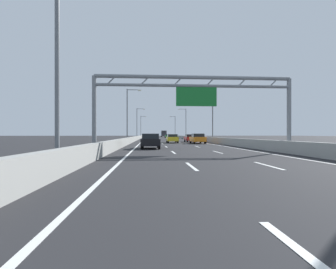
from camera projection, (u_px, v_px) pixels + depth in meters
ground_plane at (159, 138)px, 99.21m from camera, size 260.00×260.00×0.00m
lane_dash_left_0 at (324, 269)px, 2.82m from camera, size 0.16×3.00×0.01m
lane_dash_left_1 at (191, 166)px, 11.80m from camera, size 0.16×3.00×0.01m
lane_dash_left_2 at (173, 152)px, 20.78m from camera, size 0.16×3.00×0.01m
lane_dash_left_3 at (166, 147)px, 29.75m from camera, size 0.16×3.00×0.01m
lane_dash_left_4 at (162, 144)px, 38.73m from camera, size 0.16×3.00×0.01m
lane_dash_left_5 at (160, 142)px, 47.71m from camera, size 0.16×3.00×0.01m
lane_dash_left_6 at (158, 141)px, 56.69m from camera, size 0.16×3.00×0.01m
lane_dash_left_7 at (157, 140)px, 65.67m from camera, size 0.16×3.00×0.01m
lane_dash_left_8 at (156, 139)px, 74.64m from camera, size 0.16×3.00×0.01m
lane_dash_left_9 at (156, 139)px, 83.62m from camera, size 0.16×3.00×0.01m
lane_dash_left_10 at (155, 138)px, 92.60m from camera, size 0.16×3.00×0.01m
lane_dash_left_11 at (155, 138)px, 101.58m from camera, size 0.16×3.00×0.01m
lane_dash_left_12 at (154, 137)px, 110.55m from camera, size 0.16×3.00×0.01m
lane_dash_left_13 at (154, 137)px, 119.53m from camera, size 0.16×3.00×0.01m
lane_dash_left_14 at (154, 137)px, 128.51m from camera, size 0.16×3.00×0.01m
lane_dash_left_15 at (153, 137)px, 137.49m from camera, size 0.16×3.00×0.01m
lane_dash_left_16 at (153, 137)px, 146.47m from camera, size 0.16×3.00×0.01m
lane_dash_left_17 at (153, 136)px, 155.44m from camera, size 0.16×3.00×0.01m
lane_dash_right_1 at (268, 166)px, 12.05m from camera, size 0.16×3.00×0.01m
lane_dash_right_2 at (218, 152)px, 21.03m from camera, size 0.16×3.00×0.01m
lane_dash_right_3 at (197, 147)px, 30.01m from camera, size 0.16×3.00×0.01m
lane_dash_right_4 at (186, 144)px, 38.98m from camera, size 0.16×3.00×0.01m
lane_dash_right_5 at (179, 142)px, 47.96m from camera, size 0.16×3.00×0.01m
lane_dash_right_6 at (175, 141)px, 56.94m from camera, size 0.16×3.00×0.01m
lane_dash_right_7 at (171, 140)px, 65.92m from camera, size 0.16×3.00×0.01m
lane_dash_right_8 at (169, 139)px, 74.90m from camera, size 0.16×3.00×0.01m
lane_dash_right_9 at (167, 139)px, 83.87m from camera, size 0.16×3.00×0.01m
lane_dash_right_10 at (165, 138)px, 92.85m from camera, size 0.16×3.00×0.01m
lane_dash_right_11 at (164, 138)px, 101.83m from camera, size 0.16×3.00×0.01m
lane_dash_right_12 at (163, 137)px, 110.81m from camera, size 0.16×3.00×0.01m
lane_dash_right_13 at (162, 137)px, 119.78m from camera, size 0.16×3.00×0.01m
lane_dash_right_14 at (161, 137)px, 128.76m from camera, size 0.16×3.00×0.01m
lane_dash_right_15 at (160, 137)px, 137.74m from camera, size 0.16×3.00×0.01m
lane_dash_right_16 at (159, 137)px, 146.72m from camera, size 0.16×3.00×0.01m
lane_dash_right_17 at (159, 136)px, 155.70m from camera, size 0.16×3.00×0.01m
edge_line_left at (145, 138)px, 86.87m from camera, size 0.16×176.00×0.01m
edge_line_right at (176, 138)px, 87.61m from camera, size 0.16×176.00×0.01m
barrier_left at (142, 136)px, 108.70m from camera, size 0.45×220.00×0.95m
barrier_right at (175, 136)px, 109.67m from camera, size 0.45×220.00×0.95m
sign_gantry at (195, 93)px, 21.55m from camera, size 16.73×0.36×6.36m
streetlamp_left_near at (63, 44)px, 11.23m from camera, size 2.58×0.28×9.50m
streetlamp_left_mid at (128, 112)px, 45.98m from camera, size 2.58×0.28×9.50m
streetlamp_right_mid at (211, 112)px, 47.03m from camera, size 2.58×0.28×9.50m
streetlamp_left_far at (138, 121)px, 80.72m from camera, size 2.58×0.28×9.50m
streetlamp_right_far at (185, 122)px, 81.77m from camera, size 2.58×0.28×9.50m
streetlamp_left_distant at (141, 125)px, 115.47m from camera, size 2.58×0.28×9.50m
streetlamp_right_distant at (175, 125)px, 116.52m from camera, size 2.58×0.28×9.50m
green_car at (167, 136)px, 107.68m from camera, size 1.74×4.44×1.38m
yellow_car at (172, 138)px, 43.26m from camera, size 1.77×4.26×1.45m
black_car at (150, 141)px, 26.43m from camera, size 1.88×4.37×1.52m
red_car at (190, 138)px, 48.37m from camera, size 1.76×4.57×1.42m
orange_car at (198, 138)px, 40.19m from camera, size 1.88×4.65×1.54m
box_truck at (164, 134)px, 130.75m from camera, size 2.41×8.28×3.16m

